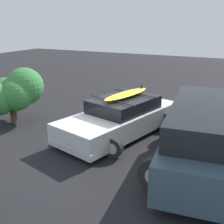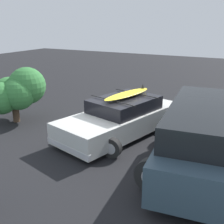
# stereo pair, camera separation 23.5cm
# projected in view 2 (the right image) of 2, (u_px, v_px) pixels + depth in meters

# --- Properties ---
(ground_plane) EXTENTS (44.00, 44.00, 0.02)m
(ground_plane) POSITION_uv_depth(u_px,v_px,m) (116.00, 136.00, 9.15)
(ground_plane) COLOR black
(ground_plane) RESTS_ON ground
(sedan_car) EXTENTS (2.97, 4.75, 1.49)m
(sedan_car) POSITION_uv_depth(u_px,v_px,m) (122.00, 117.00, 9.06)
(sedan_car) COLOR silver
(sedan_car) RESTS_ON ground
(suv_car) EXTENTS (2.94, 5.10, 1.67)m
(suv_car) POSITION_uv_depth(u_px,v_px,m) (204.00, 136.00, 6.84)
(suv_car) COLOR #334756
(suv_car) RESTS_ON ground
(bush_near_left) EXTENTS (2.00, 2.04, 1.98)m
(bush_near_left) POSITION_uv_depth(u_px,v_px,m) (16.00, 92.00, 10.09)
(bush_near_left) COLOR #4C3828
(bush_near_left) RESTS_ON ground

